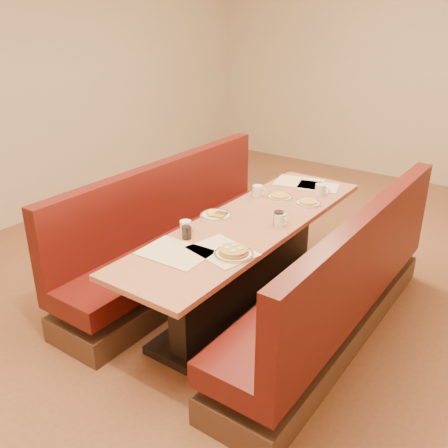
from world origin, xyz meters
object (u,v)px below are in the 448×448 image
Objects in this scene: coffee_mug_c at (321,190)px; pancake_plate at (234,253)px; eggs_plate at (216,215)px; diner_table at (249,265)px; coffee_mug_d at (258,191)px; soda_tumbler_mid at (279,218)px; booth_left at (178,243)px; coffee_mug_a at (280,219)px; booth_right at (337,296)px; soda_tumbler_near at (187,232)px; coffee_mug_b at (186,227)px.

pancake_plate is at bearing -95.12° from coffee_mug_c.
coffee_mug_c reaches higher than eggs_plate.
diner_table is 0.69m from coffee_mug_d.
coffee_mug_d reaches higher than diner_table.
soda_tumbler_mid is (0.20, 0.07, 0.43)m from diner_table.
booth_left is 19.63× the size of coffee_mug_c.
coffee_mug_c is at bearing 105.85° from coffee_mug_a.
booth_right reaches higher than soda_tumbler_near.
booth_left reaches higher than coffee_mug_a.
eggs_plate is 2.12× the size of coffee_mug_b.
soda_tumbler_near reaches higher than coffee_mug_a.
pancake_plate is 0.60m from coffee_mug_a.
booth_left reaches higher than soda_tumbler_near.
pancake_plate is 0.66m from eggs_plate.
soda_tumbler_mid is (0.93, 0.07, 0.44)m from booth_left.
coffee_mug_d is 1.32× the size of soda_tumbler_near.
soda_tumbler_mid reaches higher than coffee_mug_d.
coffee_mug_c is (0.18, 0.82, 0.43)m from diner_table.
coffee_mug_c is 1.05× the size of coffee_mug_d.
coffee_mug_a is 0.02m from soda_tumbler_mid.
coffee_mug_c is (-0.03, 1.36, 0.03)m from pancake_plate.
eggs_plate is 2.67× the size of soda_tumbler_near.
coffee_mug_d is at bearing 87.22° from eggs_plate.
soda_tumbler_mid is at bearing 17.49° from eggs_plate.
pancake_plate is 2.16× the size of coffee_mug_d.
soda_tumbler_mid is (0.44, -0.42, 0.00)m from coffee_mug_d.
eggs_plate is (-0.27, -0.08, 0.39)m from diner_table.
diner_table is 0.94m from coffee_mug_c.
coffee_mug_c is (0.92, 0.82, 0.44)m from booth_left.
booth_left is 0.62m from eggs_plate.
eggs_plate is 0.49m from soda_tumbler_mid.
soda_tumbler_mid reaches higher than coffee_mug_c.
soda_tumbler_mid is (0.47, 0.50, 0.01)m from coffee_mug_b.
coffee_mug_a reaches higher than diner_table.
coffee_mug_c is at bearing 73.98° from soda_tumbler_near.
soda_tumbler_mid is (-0.53, 0.07, 0.44)m from booth_right.
soda_tumbler_near reaches higher than coffee_mug_b.
booth_left is 1.16m from pancake_plate.
coffee_mug_a is 1.03× the size of coffee_mug_b.
diner_table is at bearing -108.97° from coffee_mug_c.
coffee_mug_c is 1.38m from soda_tumbler_near.
coffee_mug_c is at bearing 91.33° from pancake_plate.
soda_tumbler_near is (0.04, -1.00, -0.00)m from coffee_mug_d.
soda_tumbler_near is (-0.41, 0.03, 0.03)m from pancake_plate.
soda_tumbler_near is at bearing -151.42° from booth_right.
coffee_mug_c is (-0.04, 0.76, 0.00)m from coffee_mug_a.
pancake_plate is (0.21, -0.53, 0.40)m from diner_table.
diner_table is at bearing 0.00° from booth_left.
booth_right is 10.21× the size of eggs_plate.
coffee_mug_a is at bearing 16.28° from eggs_plate.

